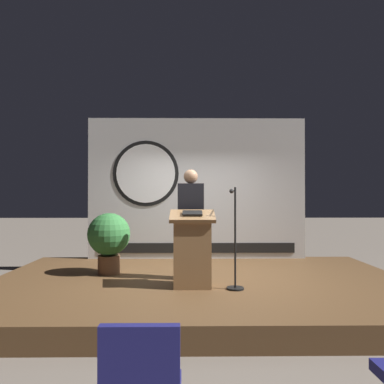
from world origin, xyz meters
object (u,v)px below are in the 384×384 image
at_px(microphone_stand, 235,253).
at_px(potted_plant, 109,237).
at_px(speaker_person, 191,223).
at_px(podium, 192,249).

xyz_separation_m(microphone_stand, potted_plant, (-1.96, 0.96, 0.11)).
relative_size(speaker_person, potted_plant, 1.69).
relative_size(podium, speaker_person, 0.64).
xyz_separation_m(podium, speaker_person, (-0.02, 0.48, 0.34)).
height_order(podium, potted_plant, podium).
bearing_deg(potted_plant, microphone_stand, -26.18).
distance_m(speaker_person, potted_plant, 1.43).
relative_size(speaker_person, microphone_stand, 1.21).
bearing_deg(potted_plant, speaker_person, -16.09).
xyz_separation_m(speaker_person, microphone_stand, (0.61, -0.57, -0.37)).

